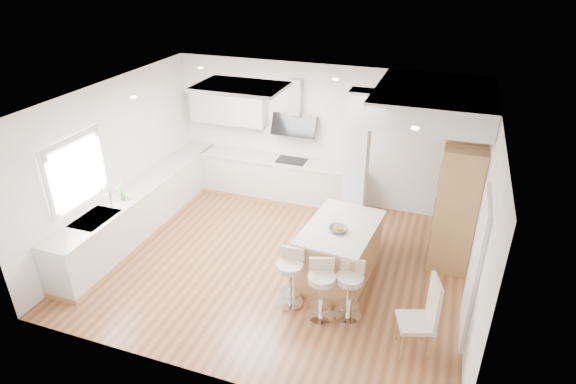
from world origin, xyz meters
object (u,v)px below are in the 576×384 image
at_px(bar_stool_c, 350,287).
at_px(dining_chair, 425,314).
at_px(peninsula, 340,251).
at_px(bar_stool_a, 290,275).
at_px(bar_stool_b, 322,287).

distance_m(bar_stool_c, dining_chair, 1.10).
xyz_separation_m(bar_stool_c, dining_chair, (1.04, -0.34, 0.10)).
relative_size(peninsula, bar_stool_c, 1.83).
bearing_deg(bar_stool_c, peninsula, 111.58).
bearing_deg(bar_stool_a, dining_chair, -12.48).
xyz_separation_m(bar_stool_a, dining_chair, (1.91, -0.33, 0.10)).
relative_size(peninsula, bar_stool_b, 1.79).
height_order(bar_stool_a, bar_stool_b, bar_stool_b).
height_order(peninsula, dining_chair, dining_chair).
bearing_deg(bar_stool_a, peninsula, 56.44).
xyz_separation_m(bar_stool_b, dining_chair, (1.41, -0.20, 0.09)).
distance_m(peninsula, bar_stool_c, 0.93).
height_order(bar_stool_a, bar_stool_c, bar_stool_a).
distance_m(bar_stool_b, dining_chair, 1.42).
relative_size(peninsula, bar_stool_a, 1.82).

